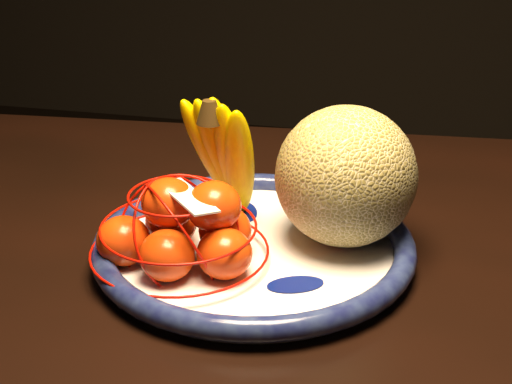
% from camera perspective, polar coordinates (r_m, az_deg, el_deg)
% --- Properties ---
extents(dining_table, '(1.45, 0.94, 0.69)m').
position_cam_1_polar(dining_table, '(0.85, -9.77, -9.24)').
color(dining_table, black).
rests_on(dining_table, ground).
extents(fruit_bowl, '(0.33, 0.33, 0.03)m').
position_cam_1_polar(fruit_bowl, '(0.80, -0.16, -4.01)').
color(fruit_bowl, white).
rests_on(fruit_bowl, dining_table).
extents(cantaloupe, '(0.14, 0.14, 0.14)m').
position_cam_1_polar(cantaloupe, '(0.79, 6.55, 1.15)').
color(cantaloupe, olive).
rests_on(cantaloupe, fruit_bowl).
extents(banana_bunch, '(0.10, 0.10, 0.16)m').
position_cam_1_polar(banana_bunch, '(0.82, -2.14, 2.88)').
color(banana_bunch, '#EFD700').
rests_on(banana_bunch, fruit_bowl).
extents(mandarin_bag, '(0.20, 0.20, 0.11)m').
position_cam_1_polar(mandarin_bag, '(0.76, -5.30, -2.83)').
color(mandarin_bag, '#F23B00').
rests_on(mandarin_bag, fruit_bowl).
extents(price_tag, '(0.07, 0.07, 0.01)m').
position_cam_1_polar(price_tag, '(0.73, -5.02, -0.32)').
color(price_tag, white).
rests_on(price_tag, mandarin_bag).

